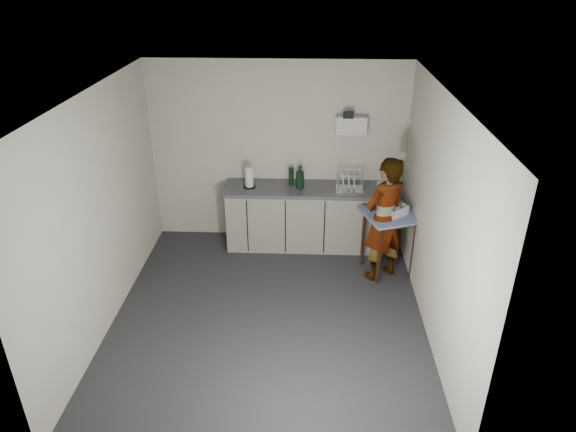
{
  "coord_description": "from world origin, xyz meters",
  "views": [
    {
      "loc": [
        0.44,
        -4.86,
        3.78
      ],
      "look_at": [
        0.21,
        0.45,
        1.09
      ],
      "focal_mm": 32.0,
      "sensor_mm": 36.0,
      "label": 1
    }
  ],
  "objects_px": {
    "standing_man": "(384,220)",
    "soap_bottle": "(300,177)",
    "side_table": "(390,221)",
    "dark_bottle": "(291,176)",
    "dish_rack": "(349,186)",
    "soda_can": "(299,184)",
    "bakery_box": "(391,206)",
    "paper_towel": "(249,178)",
    "kitchen_counter": "(305,218)"
  },
  "relations": [
    {
      "from": "side_table",
      "to": "kitchen_counter",
      "type": "bearing_deg",
      "value": 130.22
    },
    {
      "from": "dish_rack",
      "to": "soda_can",
      "type": "bearing_deg",
      "value": 177.09
    },
    {
      "from": "kitchen_counter",
      "to": "dark_bottle",
      "type": "relative_size",
      "value": 8.99
    },
    {
      "from": "standing_man",
      "to": "dark_bottle",
      "type": "xyz_separation_m",
      "value": [
        -1.2,
        0.88,
        0.2
      ]
    },
    {
      "from": "soap_bottle",
      "to": "standing_man",
      "type": "bearing_deg",
      "value": -35.55
    },
    {
      "from": "side_table",
      "to": "dark_bottle",
      "type": "height_order",
      "value": "dark_bottle"
    },
    {
      "from": "soda_can",
      "to": "kitchen_counter",
      "type": "bearing_deg",
      "value": 13.22
    },
    {
      "from": "kitchen_counter",
      "to": "side_table",
      "type": "height_order",
      "value": "kitchen_counter"
    },
    {
      "from": "standing_man",
      "to": "bakery_box",
      "type": "bearing_deg",
      "value": -156.33
    },
    {
      "from": "standing_man",
      "to": "soap_bottle",
      "type": "height_order",
      "value": "standing_man"
    },
    {
      "from": "soap_bottle",
      "to": "bakery_box",
      "type": "distance_m",
      "value": 1.34
    },
    {
      "from": "standing_man",
      "to": "soda_can",
      "type": "xyz_separation_m",
      "value": [
        -1.09,
        0.76,
        0.14
      ]
    },
    {
      "from": "dish_rack",
      "to": "bakery_box",
      "type": "bearing_deg",
      "value": -48.89
    },
    {
      "from": "paper_towel",
      "to": "dish_rack",
      "type": "xyz_separation_m",
      "value": [
        1.38,
        -0.04,
        -0.08
      ]
    },
    {
      "from": "soda_can",
      "to": "dark_bottle",
      "type": "bearing_deg",
      "value": 134.48
    },
    {
      "from": "side_table",
      "to": "bakery_box",
      "type": "xyz_separation_m",
      "value": [
        0.0,
        0.02,
        0.2
      ]
    },
    {
      "from": "dark_bottle",
      "to": "dish_rack",
      "type": "relative_size",
      "value": 0.67
    },
    {
      "from": "standing_man",
      "to": "dish_rack",
      "type": "xyz_separation_m",
      "value": [
        -0.4,
        0.73,
        0.14
      ]
    },
    {
      "from": "standing_man",
      "to": "dark_bottle",
      "type": "relative_size",
      "value": 6.66
    },
    {
      "from": "paper_towel",
      "to": "soda_can",
      "type": "bearing_deg",
      "value": -0.05
    },
    {
      "from": "dark_bottle",
      "to": "soda_can",
      "type": "bearing_deg",
      "value": -45.52
    },
    {
      "from": "soap_bottle",
      "to": "soda_can",
      "type": "height_order",
      "value": "soap_bottle"
    },
    {
      "from": "dark_bottle",
      "to": "soap_bottle",
      "type": "bearing_deg",
      "value": -40.01
    },
    {
      "from": "side_table",
      "to": "soap_bottle",
      "type": "distance_m",
      "value": 1.38
    },
    {
      "from": "dark_bottle",
      "to": "bakery_box",
      "type": "distance_m",
      "value": 1.49
    },
    {
      "from": "side_table",
      "to": "paper_towel",
      "type": "height_order",
      "value": "paper_towel"
    },
    {
      "from": "standing_man",
      "to": "dark_bottle",
      "type": "height_order",
      "value": "standing_man"
    },
    {
      "from": "soap_bottle",
      "to": "dish_rack",
      "type": "bearing_deg",
      "value": -3.6
    },
    {
      "from": "side_table",
      "to": "dark_bottle",
      "type": "relative_size",
      "value": 3.41
    },
    {
      "from": "side_table",
      "to": "soda_can",
      "type": "bearing_deg",
      "value": 133.08
    },
    {
      "from": "side_table",
      "to": "dark_bottle",
      "type": "distance_m",
      "value": 1.53
    },
    {
      "from": "soda_can",
      "to": "dark_bottle",
      "type": "distance_m",
      "value": 0.17
    },
    {
      "from": "soda_can",
      "to": "dark_bottle",
      "type": "relative_size",
      "value": 0.51
    },
    {
      "from": "bakery_box",
      "to": "standing_man",
      "type": "bearing_deg",
      "value": -162.29
    },
    {
      "from": "kitchen_counter",
      "to": "dish_rack",
      "type": "height_order",
      "value": "dish_rack"
    },
    {
      "from": "dark_bottle",
      "to": "paper_towel",
      "type": "height_order",
      "value": "paper_towel"
    },
    {
      "from": "paper_towel",
      "to": "soap_bottle",
      "type": "bearing_deg",
      "value": 0.56
    },
    {
      "from": "standing_man",
      "to": "bakery_box",
      "type": "distance_m",
      "value": 0.22
    },
    {
      "from": "soda_can",
      "to": "paper_towel",
      "type": "relative_size",
      "value": 0.42
    },
    {
      "from": "kitchen_counter",
      "to": "dish_rack",
      "type": "relative_size",
      "value": 5.99
    },
    {
      "from": "kitchen_counter",
      "to": "dark_bottle",
      "type": "bearing_deg",
      "value": 156.34
    },
    {
      "from": "soda_can",
      "to": "paper_towel",
      "type": "height_order",
      "value": "paper_towel"
    },
    {
      "from": "bakery_box",
      "to": "side_table",
      "type": "bearing_deg",
      "value": -132.61
    },
    {
      "from": "soap_bottle",
      "to": "soda_can",
      "type": "bearing_deg",
      "value": -153.15
    },
    {
      "from": "paper_towel",
      "to": "bakery_box",
      "type": "relative_size",
      "value": 0.71
    },
    {
      "from": "kitchen_counter",
      "to": "side_table",
      "type": "relative_size",
      "value": 2.63
    },
    {
      "from": "kitchen_counter",
      "to": "standing_man",
      "type": "height_order",
      "value": "standing_man"
    },
    {
      "from": "side_table",
      "to": "standing_man",
      "type": "bearing_deg",
      "value": -145.98
    },
    {
      "from": "soda_can",
      "to": "dark_bottle",
      "type": "xyz_separation_m",
      "value": [
        -0.11,
        0.11,
        0.06
      ]
    },
    {
      "from": "standing_man",
      "to": "soap_bottle",
      "type": "distance_m",
      "value": 1.35
    }
  ]
}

